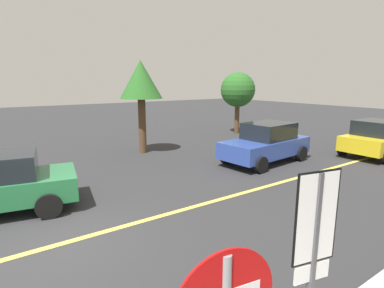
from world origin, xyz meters
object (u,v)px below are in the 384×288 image
Objects in this scene: car_blue_mid_road at (266,143)px; tree_centre_verge at (238,90)px; tree_left_verge at (141,81)px; car_yellow_near_curb at (379,138)px; speed_limit_sign at (314,241)px.

tree_centre_verge is (4.03, 6.13, 1.96)m from car_blue_mid_road.
tree_left_verge reaches higher than car_blue_mid_road.
tree_centre_verge is at bearing 97.27° from car_yellow_near_curb.
car_yellow_near_curb is 0.89× the size of tree_left_verge.
car_blue_mid_road is 1.10× the size of car_yellow_near_curb.
car_blue_mid_road is 7.59m from tree_centre_verge.
car_blue_mid_road is 6.28m from tree_left_verge.
car_blue_mid_road is 0.98× the size of tree_left_verge.
speed_limit_sign is 0.65× the size of car_yellow_near_curb.
tree_left_verge is at bearing 72.77° from speed_limit_sign.
tree_left_verge reaches higher than tree_centre_verge.
speed_limit_sign is at bearing -130.30° from tree_centre_verge.
speed_limit_sign reaches higher than car_yellow_near_curb.
car_yellow_near_curb is 0.98× the size of tree_centre_verge.
car_yellow_near_curb is at bearing -38.09° from tree_left_verge.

